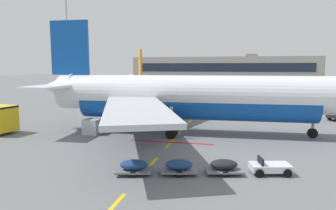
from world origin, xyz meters
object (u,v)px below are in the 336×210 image
(airliner_foreground, at_px, (189,97))
(uld_cargo_container, at_px, (92,127))
(airliner_far_center, at_px, (135,84))
(apron_light_mast_near, at_px, (67,32))
(baggage_train, at_px, (202,166))

(airliner_foreground, relative_size, uld_cargo_container, 21.32)
(airliner_foreground, distance_m, airliner_far_center, 35.22)
(airliner_far_center, bearing_deg, apron_light_mast_near, 155.14)
(airliner_foreground, relative_size, baggage_train, 2.99)
(uld_cargo_container, bearing_deg, apron_light_mast_near, 123.16)
(uld_cargo_container, height_order, apron_light_mast_near, apron_light_mast_near)
(baggage_train, xyz_separation_m, uld_cargo_container, (-12.78, 9.64, 0.27))
(airliner_foreground, xyz_separation_m, uld_cargo_container, (-9.89, -2.71, -3.15))
(airliner_foreground, height_order, uld_cargo_container, airliner_foreground)
(apron_light_mast_near, bearing_deg, baggage_train, -52.24)
(airliner_foreground, bearing_deg, uld_cargo_container, -164.70)
(airliner_foreground, height_order, airliner_far_center, airliner_foreground)
(airliner_foreground, xyz_separation_m, airliner_far_center, (-16.67, 31.02, -0.68))
(uld_cargo_container, bearing_deg, airliner_far_center, 101.35)
(apron_light_mast_near, bearing_deg, uld_cargo_container, -56.84)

